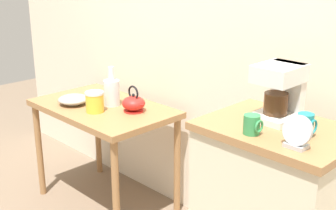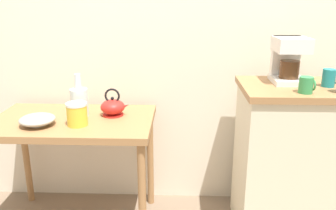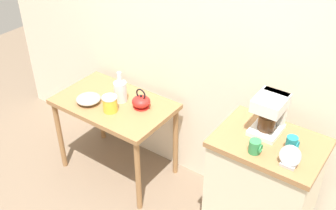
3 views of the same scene
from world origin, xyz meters
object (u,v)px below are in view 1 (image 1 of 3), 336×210
canister_enamel (95,102)px  mug_tall_green (252,125)px  teakettle (134,103)px  coffee_maker (281,89)px  mug_dark_teal (306,125)px  glass_carafe_vase (112,92)px  bowl_stoneware (73,99)px  table_clock (297,134)px

canister_enamel → mug_tall_green: bearing=-2.7°
teakettle → coffee_maker: size_ratio=0.69×
coffee_maker → mug_dark_teal: (0.20, -0.11, -0.09)m
glass_carafe_vase → canister_enamel: bearing=-79.1°
teakettle → canister_enamel: size_ratio=1.38×
canister_enamel → mug_tall_green: mug_tall_green is taller
bowl_stoneware → coffee_maker: 1.47m
coffee_maker → table_clock: size_ratio=1.93×
table_clock → mug_tall_green: bearing=-178.7°
mug_dark_teal → mug_tall_green: size_ratio=1.15×
bowl_stoneware → coffee_maker: (1.42, 0.21, 0.32)m
coffee_maker → canister_enamel: bearing=-170.8°
glass_carafe_vase → coffee_maker: bearing=1.6°
canister_enamel → table_clock: size_ratio=0.97×
bowl_stoneware → teakettle: teakettle is taller
canister_enamel → table_clock: (1.43, -0.05, 0.21)m
bowl_stoneware → glass_carafe_vase: bearing=42.1°
mug_tall_green → mug_dark_teal: bearing=39.8°
bowl_stoneware → canister_enamel: size_ratio=1.52×
glass_carafe_vase → mug_tall_green: mug_tall_green is taller
bowl_stoneware → mug_tall_green: mug_tall_green is taller
bowl_stoneware → mug_dark_teal: (1.62, 0.10, 0.23)m
glass_carafe_vase → bowl_stoneware: bearing=-137.9°
teakettle → mug_dark_teal: bearing=-4.3°
glass_carafe_vase → table_clock: (1.46, -0.21, 0.18)m
bowl_stoneware → mug_dark_teal: mug_dark_teal is taller
canister_enamel → coffee_maker: 1.25m
mug_dark_teal → coffee_maker: bearing=151.2°
glass_carafe_vase → mug_dark_teal: (1.43, -0.08, 0.17)m
teakettle → glass_carafe_vase: (-0.20, -0.02, 0.04)m
coffee_maker → glass_carafe_vase: bearing=-178.4°
teakettle → glass_carafe_vase: bearing=-175.0°
teakettle → mug_tall_green: 1.10m
glass_carafe_vase → mug_dark_teal: bearing=-3.0°
mug_dark_teal → bowl_stoneware: bearing=-176.5°
bowl_stoneware → coffee_maker: bearing=8.3°
canister_enamel → coffee_maker: size_ratio=0.50×
teakettle → mug_tall_green: size_ratio=2.11×
glass_carafe_vase → mug_tall_green: size_ratio=3.04×
bowl_stoneware → canister_enamel: bearing=3.5°
glass_carafe_vase → coffee_maker: (1.23, 0.03, 0.27)m
teakettle → table_clock: (1.26, -0.23, 0.22)m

